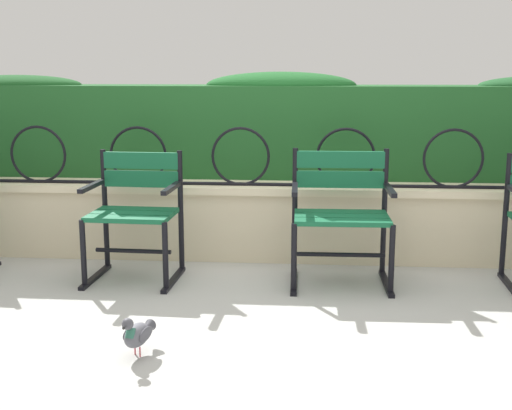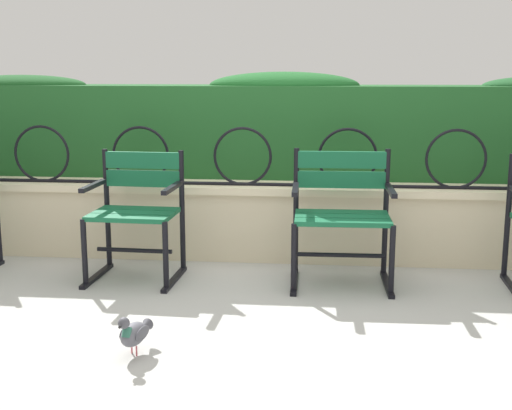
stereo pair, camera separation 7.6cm
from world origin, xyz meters
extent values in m
plane|color=#ADADA8|center=(0.00, 0.00, 0.00)|extent=(60.00, 60.00, 0.00)
cube|color=beige|center=(0.00, 0.94, 0.25)|extent=(7.80, 0.35, 0.49)
cube|color=beige|center=(0.00, 0.94, 0.52)|extent=(7.80, 0.41, 0.05)
cylinder|color=black|center=(0.00, 0.86, 0.56)|extent=(7.26, 0.02, 0.02)
torus|color=black|center=(-1.65, 0.86, 0.75)|extent=(0.42, 0.02, 0.42)
torus|color=black|center=(-0.91, 0.86, 0.75)|extent=(0.42, 0.02, 0.42)
torus|color=black|center=(-0.17, 0.86, 0.75)|extent=(0.42, 0.02, 0.42)
torus|color=black|center=(0.57, 0.86, 0.75)|extent=(0.42, 0.02, 0.42)
torus|color=black|center=(1.31, 0.86, 0.75)|extent=(0.42, 0.02, 0.42)
cube|color=#1E5123|center=(0.00, 1.42, 0.89)|extent=(7.65, 0.61, 0.70)
ellipsoid|color=#1A4D1F|center=(-2.03, 1.42, 1.24)|extent=(1.07, 0.55, 0.16)
ellipsoid|color=#1A5221|center=(0.09, 1.42, 1.24)|extent=(1.16, 0.55, 0.21)
cube|color=#145B38|center=(-0.82, 0.16, 0.44)|extent=(0.53, 0.15, 0.03)
cube|color=#145B38|center=(-0.82, 0.30, 0.44)|extent=(0.53, 0.15, 0.03)
cube|color=#145B38|center=(-0.81, 0.43, 0.44)|extent=(0.53, 0.15, 0.03)
cube|color=#145B38|center=(-0.81, 0.54, 0.76)|extent=(0.53, 0.05, 0.11)
cube|color=#145B38|center=(-0.81, 0.54, 0.64)|extent=(0.53, 0.05, 0.11)
cylinder|color=black|center=(-0.54, 0.52, 0.42)|extent=(0.04, 0.04, 0.83)
cylinder|color=black|center=(-0.56, 0.10, 0.22)|extent=(0.04, 0.04, 0.44)
cube|color=black|center=(-0.55, 0.29, 0.01)|extent=(0.06, 0.52, 0.02)
cube|color=black|center=(-0.55, 0.29, 0.62)|extent=(0.05, 0.40, 0.03)
cylinder|color=black|center=(-1.07, 0.55, 0.42)|extent=(0.04, 0.04, 0.83)
cylinder|color=black|center=(-1.09, 0.12, 0.22)|extent=(0.04, 0.04, 0.44)
cube|color=black|center=(-1.08, 0.31, 0.01)|extent=(0.06, 0.52, 0.02)
cube|color=black|center=(-1.08, 0.31, 0.62)|extent=(0.05, 0.40, 0.03)
cylinder|color=black|center=(-0.82, 0.30, 0.20)|extent=(0.50, 0.05, 0.03)
cube|color=#145B38|center=(0.53, 0.18, 0.44)|extent=(0.60, 0.14, 0.03)
cube|color=#145B38|center=(0.53, 0.32, 0.44)|extent=(0.60, 0.14, 0.03)
cube|color=#145B38|center=(0.52, 0.45, 0.44)|extent=(0.60, 0.14, 0.03)
cube|color=#145B38|center=(0.52, 0.56, 0.78)|extent=(0.59, 0.04, 0.11)
cube|color=#145B38|center=(0.52, 0.56, 0.65)|extent=(0.59, 0.04, 0.11)
cylinder|color=black|center=(0.82, 0.56, 0.43)|extent=(0.04, 0.04, 0.85)
cylinder|color=black|center=(0.83, 0.13, 0.22)|extent=(0.04, 0.04, 0.44)
cube|color=black|center=(0.82, 0.32, 0.01)|extent=(0.05, 0.52, 0.02)
cube|color=black|center=(0.82, 0.32, 0.62)|extent=(0.04, 0.40, 0.03)
cylinder|color=black|center=(0.23, 0.55, 0.43)|extent=(0.04, 0.04, 0.85)
cylinder|color=black|center=(0.23, 0.12, 0.22)|extent=(0.04, 0.04, 0.44)
cube|color=black|center=(0.23, 0.31, 0.01)|extent=(0.05, 0.52, 0.02)
cube|color=black|center=(0.23, 0.31, 0.62)|extent=(0.04, 0.40, 0.03)
cylinder|color=black|center=(0.53, 0.32, 0.20)|extent=(0.56, 0.04, 0.03)
cylinder|color=black|center=(1.61, 0.57, 0.41)|extent=(0.04, 0.04, 0.83)
cube|color=black|center=(1.60, 0.33, 0.01)|extent=(0.06, 0.52, 0.02)
ellipsoid|color=#5B5B66|center=(-0.49, -0.88, 0.11)|extent=(0.14, 0.21, 0.11)
cylinder|color=#2D6B56|center=(-0.50, -0.95, 0.14)|extent=(0.06, 0.07, 0.06)
sphere|color=#494951|center=(-0.51, -0.97, 0.20)|extent=(0.06, 0.06, 0.06)
cone|color=black|center=(-0.52, -1.00, 0.19)|extent=(0.02, 0.02, 0.01)
cone|color=#404047|center=(-0.47, -0.77, 0.10)|extent=(0.07, 0.09, 0.06)
ellipsoid|color=#4E4E56|center=(-0.45, -0.88, 0.11)|extent=(0.05, 0.14, 0.07)
ellipsoid|color=#4E4E56|center=(-0.53, -0.87, 0.11)|extent=(0.05, 0.14, 0.07)
cylinder|color=#C6515B|center=(-0.48, -0.90, 0.03)|extent=(0.01, 0.01, 0.05)
cylinder|color=#C6515B|center=(-0.51, -0.87, 0.03)|extent=(0.01, 0.01, 0.05)
camera|label=1|loc=(0.33, -3.92, 1.36)|focal=47.80mm
camera|label=2|loc=(0.41, -3.91, 1.36)|focal=47.80mm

